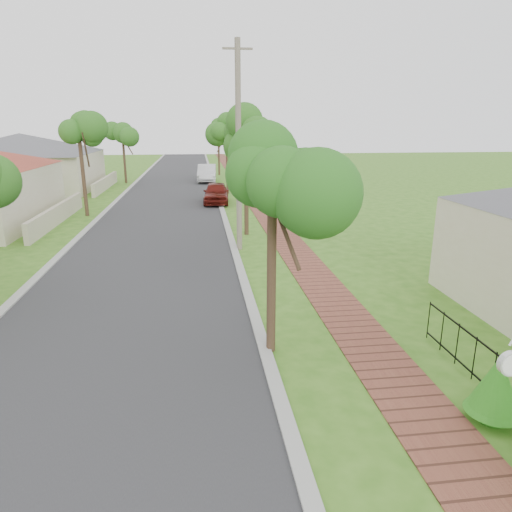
{
  "coord_description": "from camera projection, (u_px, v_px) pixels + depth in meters",
  "views": [
    {
      "loc": [
        -0.82,
        -6.07,
        5.3
      ],
      "look_at": [
        0.83,
        6.94,
        1.5
      ],
      "focal_mm": 32.0,
      "sensor_mm": 36.0,
      "label": 1
    }
  ],
  "objects": [
    {
      "name": "road",
      "position": [
        161.0,
        221.0,
        26.05
      ],
      "size": [
        7.0,
        120.0,
        0.02
      ],
      "primitive_type": "cube",
      "color": "#28282B",
      "rests_on": "ground"
    },
    {
      "name": "parked_car_white",
      "position": [
        207.0,
        173.0,
        43.45
      ],
      "size": [
        1.92,
        4.91,
        1.59
      ],
      "primitive_type": "imported",
      "rotation": [
        0.0,
        0.0,
        -0.05
      ],
      "color": "silver",
      "rests_on": "ground"
    },
    {
      "name": "kerb_left",
      "position": [
        95.0,
        222.0,
        25.61
      ],
      "size": [
        0.3,
        120.0,
        0.1
      ],
      "primitive_type": "cube",
      "color": "#9E9E99",
      "rests_on": "ground"
    },
    {
      "name": "street_trees",
      "position": [
        166.0,
        136.0,
        31.33
      ],
      "size": [
        10.7,
        37.65,
        5.89
      ],
      "color": "#382619",
      "rests_on": "ground"
    },
    {
      "name": "parked_car_red",
      "position": [
        216.0,
        193.0,
        31.55
      ],
      "size": [
        1.95,
        4.28,
        1.42
      ],
      "primitive_type": "imported",
      "rotation": [
        0.0,
        0.0,
        -0.07
      ],
      "color": "#58120D",
      "rests_on": "ground"
    },
    {
      "name": "utility_pole",
      "position": [
        239.0,
        148.0,
        18.9
      ],
      "size": [
        1.2,
        0.24,
        8.55
      ],
      "color": "slate",
      "rests_on": "ground"
    },
    {
      "name": "kerb_right",
      "position": [
        225.0,
        219.0,
        26.49
      ],
      "size": [
        0.3,
        120.0,
        0.1
      ],
      "primitive_type": "cube",
      "color": "#9E9E99",
      "rests_on": "ground"
    },
    {
      "name": "sidewalk",
      "position": [
        269.0,
        218.0,
        26.81
      ],
      "size": [
        1.5,
        120.0,
        0.03
      ],
      "primitive_type": "cube",
      "color": "brown",
      "rests_on": "ground"
    },
    {
      "name": "far_house_grey",
      "position": [
        23.0,
        162.0,
        37.3
      ],
      "size": [
        15.56,
        15.56,
        4.6
      ],
      "color": "beige",
      "rests_on": "ground"
    },
    {
      "name": "near_tree",
      "position": [
        272.0,
        194.0,
        10.05
      ],
      "size": [
        1.87,
        1.87,
        4.8
      ],
      "color": "#382619",
      "rests_on": "ground"
    },
    {
      "name": "ground",
      "position": [
        259.0,
        466.0,
        7.36
      ],
      "size": [
        160.0,
        160.0,
        0.0
      ],
      "primitive_type": "plane",
      "color": "#356919",
      "rests_on": "ground"
    }
  ]
}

